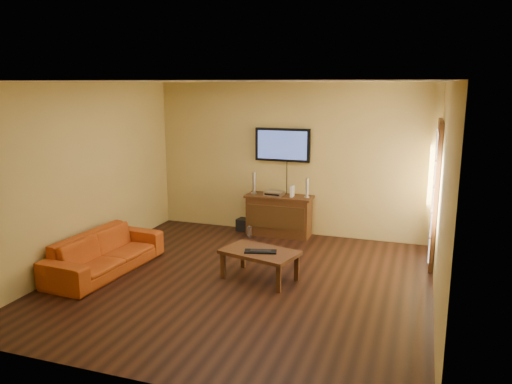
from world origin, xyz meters
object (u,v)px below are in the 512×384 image
at_px(media_console, 279,215).
at_px(television, 283,145).
at_px(game_console, 292,191).
at_px(subwoofer, 244,225).
at_px(speaker_right, 307,189).
at_px(keyboard, 261,251).
at_px(av_receiver, 274,193).
at_px(speaker_left, 254,184).
at_px(bottle, 249,232).
at_px(sofa, 105,246).
at_px(coffee_table, 260,255).

distance_m(media_console, television, 1.26).
height_order(game_console, subwoofer, game_console).
xyz_separation_m(speaker_right, keyboard, (-0.14, -2.14, -0.46)).
relative_size(av_receiver, game_console, 1.62).
xyz_separation_m(game_console, keyboard, (0.12, -2.11, -0.40)).
xyz_separation_m(television, speaker_left, (-0.47, -0.19, -0.70)).
xyz_separation_m(speaker_right, av_receiver, (-0.58, -0.03, -0.12)).
height_order(speaker_left, bottle, speaker_left).
bearing_deg(speaker_left, speaker_right, 0.21).
xyz_separation_m(speaker_left, subwoofer, (-0.22, 0.05, -0.80)).
distance_m(speaker_right, keyboard, 2.19).
bearing_deg(game_console, av_receiver, -176.58).
bearing_deg(sofa, av_receiver, -32.06).
distance_m(speaker_left, game_console, 0.72).
bearing_deg(bottle, av_receiver, 37.72).
bearing_deg(speaker_right, game_console, -173.58).
height_order(speaker_right, bottle, speaker_right).
xyz_separation_m(television, game_console, (0.25, -0.21, -0.78)).
distance_m(television, speaker_left, 0.87).
relative_size(speaker_left, game_console, 1.99).
bearing_deg(media_console, av_receiver, -165.22).
bearing_deg(speaker_right, media_console, -179.58).
bearing_deg(television, coffee_table, -81.68).
height_order(av_receiver, subwoofer, av_receiver).
bearing_deg(speaker_left, bottle, -86.55).
bearing_deg(game_console, sofa, -126.67).
bearing_deg(speaker_right, sofa, -133.52).
bearing_deg(sofa, coffee_table, -75.24).
relative_size(speaker_right, bottle, 1.54).
relative_size(sofa, bottle, 8.74).
height_order(sofa, av_receiver, av_receiver).
xyz_separation_m(av_receiver, game_console, (0.33, -0.00, 0.06)).
relative_size(sofa, av_receiver, 5.97).
xyz_separation_m(media_console, subwoofer, (-0.69, 0.05, -0.25)).
relative_size(media_console, av_receiver, 3.71).
bearing_deg(speaker_left, media_console, -0.02).
bearing_deg(speaker_left, av_receiver, -3.25).
bearing_deg(av_receiver, game_console, 5.36).
distance_m(television, coffee_table, 2.62).
distance_m(speaker_left, speaker_right, 0.97).
bearing_deg(media_console, coffee_table, -80.94).
bearing_deg(media_console, sofa, -126.92).
distance_m(speaker_right, game_console, 0.26).
bearing_deg(media_console, keyboard, -80.40).
relative_size(media_console, game_console, 6.02).
height_order(coffee_table, subwoofer, coffee_table).
bearing_deg(media_console, bottle, -145.78).
bearing_deg(bottle, media_console, 34.22).
relative_size(subwoofer, keyboard, 0.49).
relative_size(television, sofa, 0.52).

